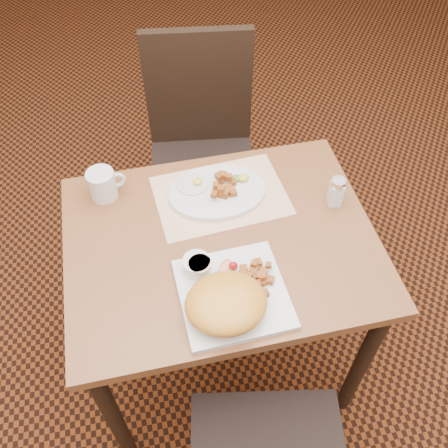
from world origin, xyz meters
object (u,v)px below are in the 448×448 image
(table, at_px, (221,261))
(chair_far, at_px, (202,143))
(coffee_mug, at_px, (103,184))
(salt_shaker, at_px, (336,191))
(plate_oval, at_px, (217,192))
(plate_square, at_px, (233,294))

(table, relative_size, chair_far, 0.93)
(table, relative_size, coffee_mug, 7.77)
(chair_far, distance_m, coffee_mug, 0.62)
(chair_far, height_order, salt_shaker, chair_far)
(table, distance_m, salt_shaker, 0.41)
(chair_far, distance_m, plate_oval, 0.54)
(salt_shaker, relative_size, coffee_mug, 0.86)
(chair_far, bearing_deg, table, 92.63)
(table, distance_m, plate_square, 0.22)
(chair_far, xyz_separation_m, plate_square, (-0.07, -0.85, 0.22))
(chair_far, bearing_deg, salt_shaker, 125.10)
(table, height_order, coffee_mug, coffee_mug)
(table, bearing_deg, salt_shaker, 9.67)
(table, distance_m, coffee_mug, 0.43)
(plate_oval, bearing_deg, chair_far, 85.63)
(plate_oval, relative_size, coffee_mug, 2.63)
(plate_square, height_order, plate_oval, plate_oval)
(plate_square, distance_m, plate_oval, 0.37)
(plate_oval, distance_m, salt_shaker, 0.36)
(table, relative_size, plate_oval, 2.96)
(salt_shaker, bearing_deg, plate_square, -146.12)
(chair_far, height_order, plate_square, chair_far)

